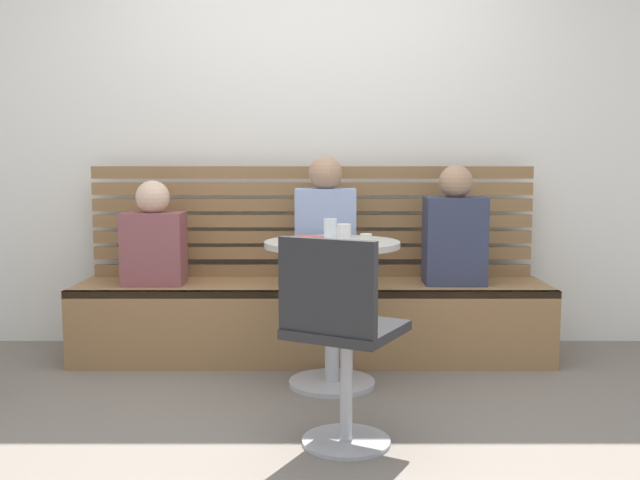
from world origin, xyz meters
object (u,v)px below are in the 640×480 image
(white_chair, at_px, (338,334))
(plate_small, at_px, (307,238))
(person_child_left, at_px, (453,232))
(cup_ceramic_white, at_px, (342,231))
(person_child_middle, at_px, (152,239))
(cup_water_clear, at_px, (329,230))
(cafe_table, at_px, (331,285))
(person_adult, at_px, (324,228))
(booth_bench, at_px, (311,321))
(cup_espresso_small, at_px, (365,240))

(white_chair, distance_m, plate_small, 0.97)
(person_child_left, xyz_separation_m, plate_small, (-0.83, -0.37, 0.01))
(white_chair, bearing_deg, cup_ceramic_white, 87.24)
(person_child_middle, xyz_separation_m, cup_water_clear, (1.00, -0.44, 0.10))
(cup_water_clear, relative_size, plate_small, 0.65)
(cup_ceramic_white, bearing_deg, person_child_left, 24.60)
(cup_ceramic_white, bearing_deg, cafe_table, -108.68)
(cafe_table, relative_size, person_child_middle, 1.25)
(person_adult, distance_m, person_child_left, 0.74)
(person_adult, bearing_deg, booth_bench, 163.89)
(white_chair, xyz_separation_m, cup_ceramic_white, (0.05, 0.99, 0.31))
(cafe_table, distance_m, cup_ceramic_white, 0.32)
(cafe_table, relative_size, white_chair, 0.87)
(person_child_middle, xyz_separation_m, plate_small, (0.88, -0.36, 0.05))
(white_chair, xyz_separation_m, cup_espresso_small, (0.14, 0.63, 0.30))
(booth_bench, height_order, cup_water_clear, cup_water_clear)
(white_chair, distance_m, cup_water_clear, 0.90)
(person_adult, xyz_separation_m, cup_espresso_small, (0.19, -0.65, 0.00))
(person_child_middle, height_order, cup_water_clear, person_child_middle)
(cafe_table, xyz_separation_m, plate_small, (-0.12, 0.11, 0.23))
(white_chair, distance_m, person_child_middle, 1.65)
(cup_water_clear, xyz_separation_m, plate_small, (-0.11, 0.08, -0.05))
(cafe_table, distance_m, cup_espresso_small, 0.34)
(plate_small, bearing_deg, cup_espresso_small, -45.72)
(cup_water_clear, height_order, cup_ceramic_white, cup_water_clear)
(cafe_table, height_order, plate_small, plate_small)
(cup_espresso_small, xyz_separation_m, plate_small, (-0.28, 0.29, -0.02))
(person_adult, bearing_deg, cup_water_clear, -87.12)
(plate_small, bearing_deg, booth_bench, 87.90)
(cup_water_clear, bearing_deg, person_adult, 92.88)
(booth_bench, relative_size, cup_espresso_small, 48.21)
(cafe_table, height_order, cup_ceramic_white, cup_ceramic_white)
(person_child_middle, distance_m, plate_small, 0.96)
(cup_espresso_small, bearing_deg, cup_water_clear, 128.64)
(booth_bench, relative_size, plate_small, 15.88)
(cup_water_clear, bearing_deg, person_child_middle, 156.20)
(person_child_middle, bearing_deg, plate_small, -22.23)
(white_chair, bearing_deg, plate_small, 98.43)
(white_chair, bearing_deg, person_adult, 92.04)
(cafe_table, xyz_separation_m, cup_water_clear, (-0.01, 0.03, 0.28))
(person_child_middle, distance_m, cup_espresso_small, 1.33)
(white_chair, relative_size, plate_small, 5.00)
(person_child_middle, relative_size, plate_small, 3.48)
(white_chair, distance_m, cup_espresso_small, 0.72)
(person_adult, relative_size, cup_espresso_small, 12.96)
(white_chair, height_order, person_child_left, person_child_left)
(person_adult, relative_size, cup_water_clear, 6.60)
(cafe_table, relative_size, cup_water_clear, 6.73)
(white_chair, bearing_deg, person_child_left, 61.81)
(person_child_middle, distance_m, cup_water_clear, 1.09)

